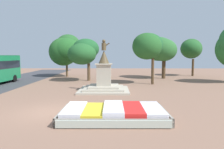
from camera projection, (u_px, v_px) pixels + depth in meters
The scene contains 8 objects.
ground_plane at pixel (51, 112), 12.79m from camera, with size 84.33×84.33×0.00m, color #8C6651.
flower_planter at pixel (114, 113), 11.52m from camera, with size 5.60×3.48×0.66m.
statue_monument at pixel (104, 81), 20.25m from camera, with size 4.57×4.57×4.76m.
park_tree_far_left at pixel (147, 46), 25.06m from camera, with size 3.65×3.85×5.90m.
park_tree_behind_statue at pixel (191, 49), 34.67m from camera, with size 3.62×3.99×5.94m.
park_tree_far_right at pixel (160, 49), 31.22m from camera, with size 4.37×5.41×5.95m.
park_tree_street_side at pixel (84, 52), 27.99m from camera, with size 3.90×4.65×5.47m.
park_tree_distant at pixel (66, 50), 33.48m from camera, with size 4.85×5.51×6.57m.
Camera 1 is at (3.73, -12.50, 3.34)m, focal length 35.00 mm.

